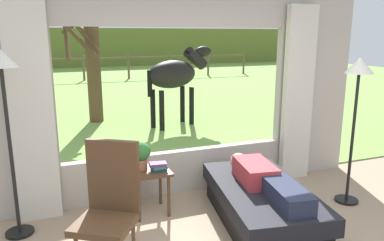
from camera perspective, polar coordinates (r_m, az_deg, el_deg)
name	(u,v)px	position (r m, az deg, el deg)	size (l,w,h in m)	color
back_wall_with_window	(179,97)	(4.66, -2.05, 3.58)	(5.20, 0.12, 2.55)	#ADA599
curtain_panel_left	(32,113)	(4.28, -23.26, 1.01)	(0.44, 0.10, 2.40)	beige
curtain_panel_right	(298,95)	(5.34, 15.91, 3.77)	(0.44, 0.10, 2.40)	beige
outdoor_pasture_lawn	(89,86)	(15.45, -15.47, 5.13)	(36.00, 21.68, 0.02)	#759E47
distant_hill_ridge	(71,48)	(25.14, -18.06, 10.57)	(36.00, 2.00, 2.40)	olive
recliner_sofa	(261,203)	(4.22, 10.49, -12.39)	(1.17, 1.83, 0.42)	black
reclining_person	(264,179)	(4.06, 11.04, -8.78)	(0.44, 1.43, 0.22)	#B23338
rocking_chair	(110,207)	(3.42, -12.51, -12.76)	(0.76, 0.82, 1.12)	#4C331E
side_table	(150,178)	(4.30, -6.49, -8.71)	(0.44, 0.44, 0.52)	#4C331E
potted_plant	(141,154)	(4.25, -7.84, -5.07)	(0.22, 0.22, 0.32)	#9E6042
book_stack	(159,166)	(4.22, -5.14, -7.02)	(0.21, 0.15, 0.10)	#23478C
floor_lamp_left	(3,87)	(3.95, -26.94, 4.59)	(0.32, 0.32, 1.89)	black
floor_lamp_right	(358,87)	(4.71, 24.02, 4.67)	(0.32, 0.32, 1.76)	black
horse	(175,75)	(8.19, -2.58, 7.02)	(1.80, 0.98, 1.73)	black
pasture_tree	(92,59)	(8.87, -15.12, 9.10)	(1.44, 1.38, 2.96)	#4C3823
pasture_fence_line	(83,64)	(17.24, -16.29, 8.32)	(16.10, 0.10, 1.10)	brown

